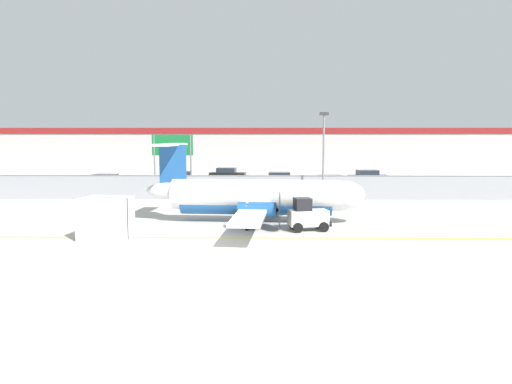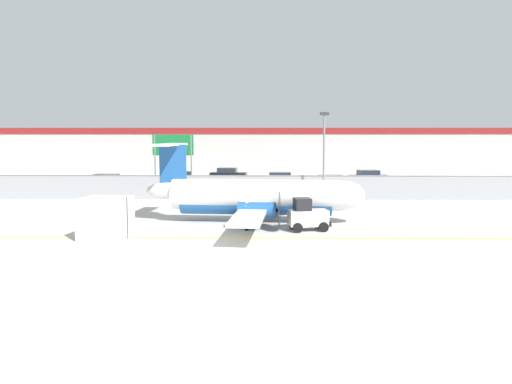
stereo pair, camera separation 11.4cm
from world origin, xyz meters
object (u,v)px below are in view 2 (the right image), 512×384
object	(u,v)px
parked_car_4	(330,183)
parked_car_0	(105,182)
apron_light_pole	(324,150)
parked_car_1	(179,179)
ground_crew_worker	(247,214)
highway_sign	(173,150)
commuter_airplane	(260,197)
traffic_cone_near_left	(131,229)
traffic_cone_near_right	(259,214)
parked_car_2	(228,174)
parked_car_3	(281,180)
cargo_container	(106,218)
baggage_tug	(307,216)
parked_car_5	(369,177)

from	to	relation	value
parked_car_4	parked_car_0	bearing A→B (deg)	-8.46
apron_light_pole	parked_car_1	bearing A→B (deg)	137.68
parked_car_1	apron_light_pole	xyz separation A→B (m)	(13.78, -12.55, 3.41)
ground_crew_worker	highway_sign	world-z (taller)	highway_sign
commuter_airplane	traffic_cone_near_left	world-z (taller)	commuter_airplane
traffic_cone_near_right	parked_car_2	distance (m)	26.34
parked_car_3	highway_sign	xyz separation A→B (m)	(-9.72, -7.58, 3.24)
parked_car_4	apron_light_pole	xyz separation A→B (m)	(-1.48, -7.39, 3.41)
commuter_airplane	cargo_container	xyz separation A→B (m)	(-8.04, -5.18, -0.50)
baggage_tug	parked_car_1	xyz separation A→B (m)	(-11.49, 24.35, 0.04)
parked_car_5	apron_light_pole	distance (m)	16.49
ground_crew_worker	highway_sign	distance (m)	17.28
parked_car_3	apron_light_pole	bearing A→B (deg)	-74.75
cargo_container	ground_crew_worker	bearing A→B (deg)	26.98
parked_car_2	parked_car_3	size ratio (longest dim) A/B	1.04
traffic_cone_near_left	apron_light_pole	distance (m)	18.32
parked_car_1	parked_car_5	bearing A→B (deg)	-170.81
traffic_cone_near_left	highway_sign	bearing A→B (deg)	92.49
ground_crew_worker	cargo_container	size ratio (longest dim) A/B	0.64
traffic_cone_near_right	highway_sign	size ratio (longest dim) A/B	0.12
ground_crew_worker	apron_light_pole	world-z (taller)	apron_light_pole
cargo_container	apron_light_pole	world-z (taller)	apron_light_pole
traffic_cone_near_left	parked_car_4	world-z (taller)	parked_car_4
commuter_airplane	parked_car_0	size ratio (longest dim) A/B	3.79
baggage_tug	traffic_cone_near_left	xyz separation A→B (m)	(-9.75, -1.42, -0.54)
baggage_tug	commuter_airplane	bearing A→B (deg)	126.14
baggage_tug	parked_car_0	bearing A→B (deg)	122.07
cargo_container	traffic_cone_near_left	world-z (taller)	cargo_container
baggage_tug	apron_light_pole	size ratio (longest dim) A/B	0.34
traffic_cone_near_left	parked_car_0	world-z (taller)	parked_car_0
commuter_airplane	ground_crew_worker	bearing A→B (deg)	-100.59
traffic_cone_near_right	apron_light_pole	world-z (taller)	apron_light_pole
parked_car_0	parked_car_1	distance (m)	7.80
parked_car_4	parked_car_5	distance (m)	8.97
ground_crew_worker	cargo_container	distance (m)	7.75
parked_car_3	parked_car_0	bearing A→B (deg)	-170.72
parked_car_3	commuter_airplane	bearing A→B (deg)	-95.53
parked_car_3	apron_light_pole	size ratio (longest dim) A/B	0.58
cargo_container	parked_car_4	distance (m)	26.14
traffic_cone_near_left	baggage_tug	bearing A→B (deg)	8.31
traffic_cone_near_left	traffic_cone_near_right	xyz separation A→B (m)	(6.94, 5.60, 0.00)
traffic_cone_near_left	parked_car_0	xyz separation A→B (m)	(-8.36, 21.66, 0.58)
ground_crew_worker	cargo_container	xyz separation A→B (m)	(-7.34, -2.51, 0.15)
commuter_airplane	parked_car_4	size ratio (longest dim) A/B	3.70
ground_crew_worker	traffic_cone_near_left	bearing A→B (deg)	24.64
traffic_cone_near_right	highway_sign	world-z (taller)	highway_sign
parked_car_3	apron_light_pole	xyz separation A→B (m)	(3.05, -11.24, 3.41)
baggage_tug	highway_sign	bearing A→B (deg)	114.37
traffic_cone_near_right	parked_car_0	world-z (taller)	parked_car_0
traffic_cone_near_right	apron_light_pole	xyz separation A→B (m)	(5.10, 7.62, 3.99)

